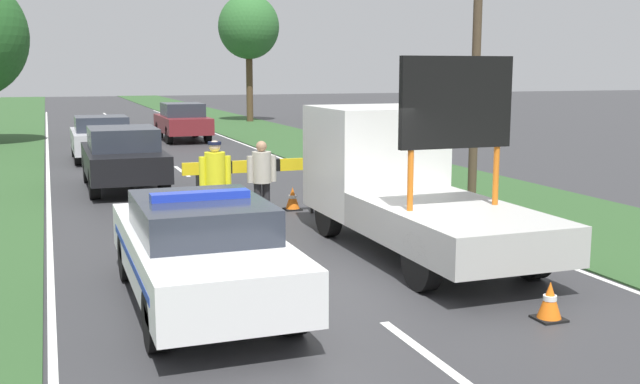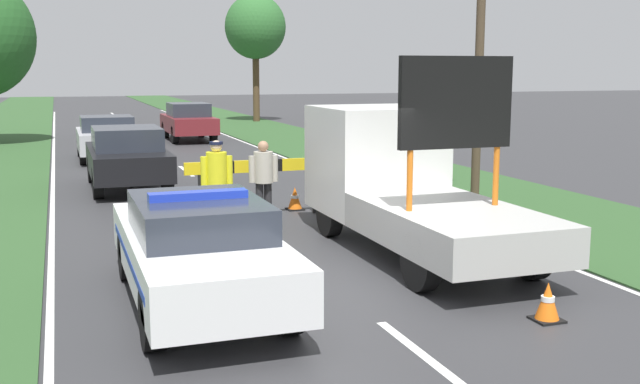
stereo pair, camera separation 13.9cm
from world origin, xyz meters
name	(u,v)px [view 2 (the right image)]	position (x,y,z in m)	size (l,w,h in m)	color
ground_plane	(335,287)	(0.00, 0.00, 0.00)	(160.00, 160.00, 0.00)	#333335
lane_markings	(170,158)	(0.00, 16.49, 0.00)	(7.72, 62.62, 0.01)	silver
grass_verge_right	(307,143)	(6.17, 20.00, 0.01)	(4.53, 120.00, 0.03)	#2D5128
police_car	(198,248)	(-1.95, -0.12, 0.75)	(1.79, 4.89, 1.52)	white
work_truck	(399,179)	(1.95, 2.08, 1.16)	(2.05, 5.89, 3.24)	white
road_barrier	(258,170)	(0.28, 5.33, 0.99)	(3.07, 0.08, 1.20)	black
police_officer	(217,177)	(-0.78, 4.38, 1.02)	(0.62, 0.39, 1.72)	#191E38
pedestrian_civilian	(264,175)	(0.20, 4.62, 0.97)	(0.59, 0.38, 1.66)	#232326
traffic_cone_near_police	(295,199)	(1.23, 5.83, 0.25)	(0.36, 0.36, 0.50)	black
traffic_cone_centre_front	(548,302)	(1.95, -2.21, 0.24)	(0.35, 0.35, 0.49)	black
traffic_cone_near_truck	(256,216)	(-0.19, 3.73, 0.33)	(0.49, 0.49, 0.67)	black
queued_car_sedan_black	(127,157)	(-1.95, 10.11, 0.83)	(1.87, 4.53, 1.59)	black
queued_car_sedan_silver	(107,137)	(-2.04, 16.78, 0.77)	(1.91, 4.03, 1.49)	#B2B2B7
queued_car_wagon_maroon	(188,121)	(1.75, 22.93, 0.83)	(1.84, 4.58, 1.61)	maroon
roadside_tree_near_left	(255,27)	(7.47, 33.33, 5.44)	(3.52, 3.52, 7.33)	#4C3823
utility_pole	(479,54)	(5.46, 5.38, 3.39)	(1.20, 0.20, 6.54)	#473828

